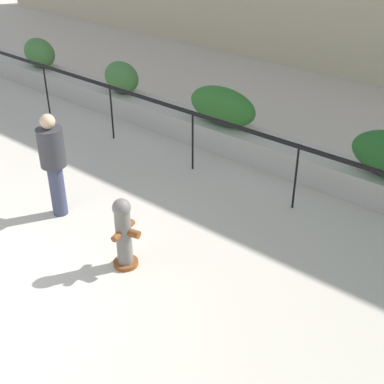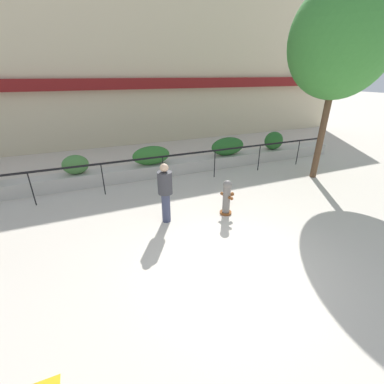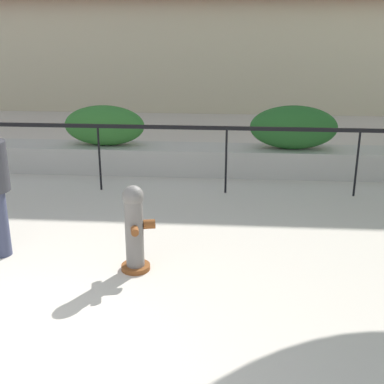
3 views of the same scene
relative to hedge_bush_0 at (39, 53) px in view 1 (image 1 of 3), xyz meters
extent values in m
cube|color=#B7B2A8|center=(5.95, 0.00, -0.61)|extent=(18.00, 0.70, 0.50)
cube|color=black|center=(5.95, -1.10, 0.26)|extent=(15.00, 0.05, 0.06)
cylinder|color=black|center=(1.66, -1.10, -0.29)|extent=(0.04, 0.04, 1.15)
cylinder|color=black|center=(3.81, -1.10, -0.29)|extent=(0.04, 0.04, 1.15)
cylinder|color=black|center=(5.95, -1.10, -0.29)|extent=(0.04, 0.04, 1.15)
cylinder|color=black|center=(8.09, -1.10, -0.29)|extent=(0.04, 0.04, 1.15)
ellipsoid|color=#427538|center=(0.00, 0.00, 0.00)|extent=(1.01, 0.59, 0.73)
ellipsoid|color=#427538|center=(2.98, 0.00, -0.01)|extent=(0.92, 0.57, 0.71)
ellipsoid|color=#2D6B28|center=(5.80, 0.00, 0.01)|extent=(1.51, 0.57, 0.75)
cylinder|color=brown|center=(7.04, -3.92, -0.83)|extent=(0.42, 0.42, 0.06)
cylinder|color=slate|center=(7.04, -3.92, -0.38)|extent=(0.26, 0.26, 0.85)
sphere|color=slate|center=(7.04, -3.92, 0.09)|extent=(0.25, 0.25, 0.25)
cylinder|color=brown|center=(7.22, -3.88, -0.28)|extent=(0.16, 0.14, 0.11)
cylinder|color=brown|center=(7.08, -4.09, -0.28)|extent=(0.12, 0.14, 0.09)
cylinder|color=brown|center=(7.01, -3.75, -0.28)|extent=(0.12, 0.14, 0.09)
cylinder|color=#383D56|center=(5.26, -3.65, -0.42)|extent=(0.32, 0.32, 0.88)
cylinder|color=#333338|center=(5.26, -3.65, 0.33)|extent=(0.53, 0.53, 0.62)
sphere|color=#D6AD89|center=(5.26, -3.65, 0.75)|extent=(0.23, 0.23, 0.23)
camera|label=1|loc=(11.57, -7.95, 3.89)|focal=50.00mm
camera|label=2|loc=(3.50, -9.80, 2.99)|focal=24.00mm
camera|label=3|loc=(8.16, -9.66, 2.24)|focal=50.00mm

